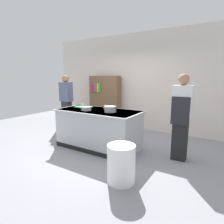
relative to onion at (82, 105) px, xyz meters
name	(u,v)px	position (x,y,z in m)	size (l,w,h in m)	color
ground_plane	(99,147)	(0.57, -0.11, -0.96)	(10.00, 10.00, 0.00)	gray
back_wall	(137,82)	(0.57, 1.99, 0.54)	(6.40, 0.12, 3.00)	silver
counter_island	(99,128)	(0.57, -0.11, -0.50)	(1.98, 0.98, 0.90)	#B7BABF
cutting_board	(84,107)	(0.01, 0.04, -0.05)	(0.40, 0.28, 0.02)	green
onion	(82,105)	(0.00, 0.00, 0.00)	(0.08, 0.08, 0.08)	tan
stock_pot	(110,109)	(0.94, -0.16, 0.00)	(0.32, 0.26, 0.13)	#B7BABF
mixing_bowl	(86,109)	(0.36, -0.28, -0.02)	(0.23, 0.23, 0.09)	#B7BABF
juice_cup	(105,107)	(0.61, 0.11, -0.01)	(0.07, 0.07, 0.10)	yellow
trash_bin	(121,164)	(1.77, -1.15, -0.65)	(0.45, 0.45, 0.61)	white
person_chef	(181,115)	(2.36, 0.20, -0.05)	(0.38, 0.25, 1.72)	black
person_guest	(66,101)	(-1.27, 0.69, -0.05)	(0.38, 0.24, 1.72)	#2B2B2B
bookshelf	(105,101)	(-0.47, 1.69, -0.11)	(1.10, 0.31, 1.70)	brown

